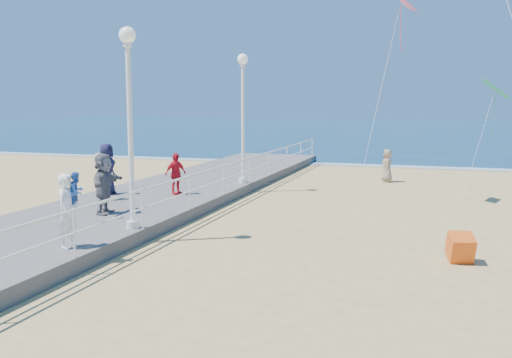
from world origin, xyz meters
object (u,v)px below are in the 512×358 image
(lamp_post_far, at_px, (243,105))
(beach_walker_c, at_px, (387,166))
(woman_holding_toddler, at_px, (68,211))
(spectator_6, at_px, (101,177))
(spectator_3, at_px, (176,174))
(toddler_held, at_px, (77,192))
(lamp_post_mid, at_px, (129,107))
(spectator_5, at_px, (104,184))
(box_kite, at_px, (460,250))
(spectator_4, at_px, (107,169))

(lamp_post_far, distance_m, beach_walker_c, 7.95)
(woman_holding_toddler, bearing_deg, spectator_6, 27.39)
(beach_walker_c, bearing_deg, spectator_3, -48.89)
(toddler_held, relative_size, beach_walker_c, 0.59)
(woman_holding_toddler, distance_m, spectator_6, 6.53)
(lamp_post_far, xyz_separation_m, woman_holding_toddler, (-0.36, -11.28, -2.39))
(lamp_post_mid, relative_size, spectator_5, 2.87)
(lamp_post_far, bearing_deg, toddler_held, -91.09)
(lamp_post_mid, height_order, beach_walker_c, lamp_post_mid)
(woman_holding_toddler, relative_size, box_kite, 2.91)
(spectator_6, bearing_deg, spectator_4, 9.11)
(woman_holding_toddler, bearing_deg, box_kite, -70.52)
(spectator_6, bearing_deg, lamp_post_far, -44.92)
(lamp_post_mid, relative_size, spectator_4, 2.83)
(woman_holding_toddler, distance_m, spectator_4, 7.75)
(spectator_3, relative_size, beach_walker_c, 0.98)
(woman_holding_toddler, xyz_separation_m, spectator_6, (-2.94, 5.84, -0.05))
(box_kite, bearing_deg, spectator_5, 160.93)
(lamp_post_far, bearing_deg, lamp_post_mid, -90.00)
(lamp_post_mid, distance_m, spectator_4, 6.44)
(toddler_held, bearing_deg, spectator_4, 28.28)
(spectator_3, bearing_deg, toddler_held, -143.20)
(woman_holding_toddler, bearing_deg, beach_walker_c, -18.94)
(lamp_post_far, relative_size, beach_walker_c, 3.41)
(toddler_held, bearing_deg, spectator_6, 29.17)
(lamp_post_far, distance_m, toddler_held, 11.31)
(toddler_held, distance_m, spectator_3, 7.67)
(spectator_3, height_order, box_kite, spectator_3)
(spectator_5, bearing_deg, toddler_held, -164.77)
(spectator_4, relative_size, beach_walker_c, 1.20)
(spectator_4, distance_m, spectator_6, 1.22)
(woman_holding_toddler, relative_size, beach_walker_c, 1.12)
(beach_walker_c, bearing_deg, box_kite, 1.93)
(lamp_post_mid, bearing_deg, spectator_3, 104.11)
(spectator_3, height_order, beach_walker_c, spectator_3)
(lamp_post_far, height_order, box_kite, lamp_post_far)
(spectator_4, bearing_deg, lamp_post_far, -48.92)
(box_kite, bearing_deg, beach_walker_c, 87.79)
(woman_holding_toddler, xyz_separation_m, spectator_3, (-1.00, 7.71, -0.11))
(lamp_post_mid, height_order, spectator_4, lamp_post_mid)
(spectator_6, height_order, box_kite, spectator_6)
(toddler_held, bearing_deg, lamp_post_mid, -4.98)
(spectator_4, xyz_separation_m, box_kite, (12.15, -3.98, -1.04))
(spectator_5, xyz_separation_m, box_kite, (10.21, -0.80, -1.03))
(spectator_4, height_order, beach_walker_c, spectator_4)
(spectator_5, xyz_separation_m, spectator_6, (-1.47, 2.06, -0.11))
(spectator_4, distance_m, spectator_5, 3.73)
(beach_walker_c, xyz_separation_m, box_kite, (2.93, -13.33, -0.48))
(spectator_3, relative_size, spectator_4, 0.82)
(box_kite, bearing_deg, spectator_4, 147.24)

